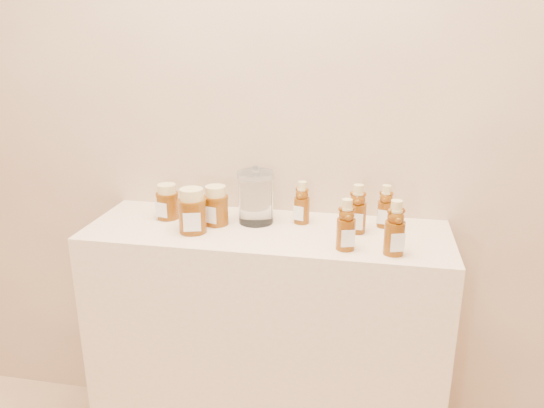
% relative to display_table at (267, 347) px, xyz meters
% --- Properties ---
extents(wall_back, '(3.50, 0.02, 2.70)m').
position_rel_display_table_xyz_m(wall_back, '(0.00, 0.20, 0.90)').
color(wall_back, tan).
rests_on(wall_back, ground).
extents(display_table, '(1.20, 0.40, 0.90)m').
position_rel_display_table_xyz_m(display_table, '(0.00, 0.00, 0.00)').
color(display_table, beige).
rests_on(display_table, ground).
extents(bear_bottle_back_left, '(0.07, 0.07, 0.16)m').
position_rel_display_table_xyz_m(bear_bottle_back_left, '(0.11, 0.09, 0.53)').
color(bear_bottle_back_left, '#5B2A07').
rests_on(bear_bottle_back_left, display_table).
extents(bear_bottle_back_mid, '(0.06, 0.06, 0.18)m').
position_rel_display_table_xyz_m(bear_bottle_back_mid, '(0.29, 0.03, 0.54)').
color(bear_bottle_back_mid, '#5B2A07').
rests_on(bear_bottle_back_mid, display_table).
extents(bear_bottle_back_right, '(0.07, 0.07, 0.16)m').
position_rel_display_table_xyz_m(bear_bottle_back_right, '(0.38, 0.10, 0.53)').
color(bear_bottle_back_right, '#5B2A07').
rests_on(bear_bottle_back_right, display_table).
extents(bear_bottle_front_left, '(0.08, 0.08, 0.18)m').
position_rel_display_table_xyz_m(bear_bottle_front_left, '(0.27, -0.11, 0.54)').
color(bear_bottle_front_left, '#5B2A07').
rests_on(bear_bottle_front_left, display_table).
extents(bear_bottle_front_right, '(0.08, 0.08, 0.19)m').
position_rel_display_table_xyz_m(bear_bottle_front_right, '(0.41, -0.12, 0.54)').
color(bear_bottle_front_right, '#5B2A07').
rests_on(bear_bottle_front_right, display_table).
extents(honey_jar_left, '(0.09, 0.09, 0.12)m').
position_rel_display_table_xyz_m(honey_jar_left, '(-0.36, 0.04, 0.51)').
color(honey_jar_left, '#5B2A07').
rests_on(honey_jar_left, display_table).
extents(honey_jar_back, '(0.10, 0.10, 0.13)m').
position_rel_display_table_xyz_m(honey_jar_back, '(-0.18, 0.02, 0.52)').
color(honey_jar_back, '#5B2A07').
rests_on(honey_jar_back, display_table).
extents(honey_jar_front, '(0.12, 0.12, 0.15)m').
position_rel_display_table_xyz_m(honey_jar_front, '(-0.23, -0.07, 0.52)').
color(honey_jar_front, '#5B2A07').
rests_on(honey_jar_front, display_table).
extents(glass_canister, '(0.16, 0.16, 0.19)m').
position_rel_display_table_xyz_m(glass_canister, '(-0.05, 0.06, 0.55)').
color(glass_canister, white).
rests_on(glass_canister, display_table).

